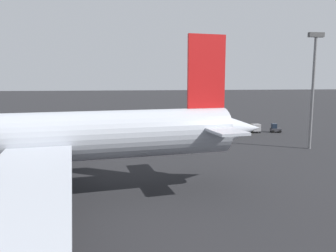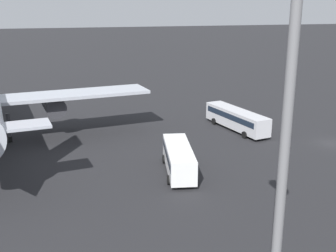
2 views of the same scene
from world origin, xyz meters
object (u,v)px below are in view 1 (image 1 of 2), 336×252
(cargo_cart_yellow, at_px, (244,128))
(cargo_cart_red, at_px, (217,129))
(airplane, at_px, (24,140))
(shuttle_bus_near, at_px, (93,130))
(cargo_cart_grey, at_px, (256,128))
(baggage_tug, at_px, (275,128))
(cargo_cart_white, at_px, (230,128))
(worker_person, at_px, (146,126))
(shuttle_bus_far, at_px, (167,140))

(cargo_cart_yellow, distance_m, cargo_cart_red, 6.31)
(airplane, bearing_deg, cargo_cart_yellow, -142.51)
(shuttle_bus_near, bearing_deg, cargo_cart_grey, 172.80)
(baggage_tug, height_order, cargo_cart_white, baggage_tug)
(worker_person, bearing_deg, cargo_cart_white, 155.63)
(cargo_cart_yellow, relative_size, cargo_cart_red, 1.00)
(worker_person, height_order, cargo_cart_red, cargo_cart_red)
(shuttle_bus_near, xyz_separation_m, cargo_cart_red, (-27.82, -2.25, -0.66))
(shuttle_bus_near, xyz_separation_m, worker_person, (-12.11, -10.91, -0.98))
(shuttle_bus_far, xyz_separation_m, baggage_tug, (-28.36, -15.51, -0.90))
(baggage_tug, height_order, worker_person, baggage_tug)
(worker_person, xyz_separation_m, cargo_cart_red, (-15.71, 8.66, 0.32))
(worker_person, bearing_deg, cargo_cart_yellow, 158.09)
(cargo_cart_white, bearing_deg, shuttle_bus_near, 4.36)
(shuttle_bus_near, distance_m, baggage_tug, 42.12)
(shuttle_bus_near, relative_size, cargo_cart_white, 6.33)
(shuttle_bus_far, height_order, baggage_tug, shuttle_bus_far)
(cargo_cart_red, bearing_deg, cargo_cart_white, -177.91)
(baggage_tug, relative_size, cargo_cart_white, 1.23)
(baggage_tug, distance_m, cargo_cart_white, 11.08)
(shuttle_bus_near, bearing_deg, cargo_cart_yellow, 172.50)
(airplane, bearing_deg, worker_person, -116.38)
(shuttle_bus_far, xyz_separation_m, cargo_cart_white, (-17.28, -15.63, -0.65))
(worker_person, xyz_separation_m, cargo_cart_grey, (-25.18, 8.48, 0.32))
(shuttle_bus_near, distance_m, cargo_cart_grey, 37.37)
(cargo_cart_grey, height_order, cargo_cart_yellow, same)
(shuttle_bus_near, xyz_separation_m, shuttle_bus_far, (-13.70, 13.27, -0.01))
(shuttle_bus_far, bearing_deg, cargo_cart_red, -121.97)
(worker_person, height_order, cargo_cart_white, cargo_cart_white)
(cargo_cart_white, bearing_deg, worker_person, -24.37)
(shuttle_bus_near, relative_size, cargo_cart_red, 6.33)
(shuttle_bus_near, bearing_deg, shuttle_bus_far, 124.96)
(airplane, height_order, shuttle_bus_far, airplane)
(shuttle_bus_near, xyz_separation_m, baggage_tug, (-42.05, -2.23, -0.91))
(airplane, height_order, worker_person, airplane)
(airplane, distance_m, cargo_cart_white, 52.13)
(airplane, xyz_separation_m, cargo_cart_yellow, (-38.14, -37.97, -5.35))
(shuttle_bus_far, bearing_deg, cargo_cart_yellow, -132.81)
(baggage_tug, distance_m, worker_person, 31.17)
(airplane, distance_m, baggage_tug, 60.07)
(worker_person, bearing_deg, airplane, 71.01)
(cargo_cart_white, bearing_deg, cargo_cart_yellow, 174.36)
(airplane, distance_m, shuttle_bus_far, 29.13)
(shuttle_bus_far, distance_m, cargo_cart_red, 20.99)
(shuttle_bus_near, relative_size, worker_person, 7.57)
(shuttle_bus_near, xyz_separation_m, cargo_cart_grey, (-37.29, -2.43, -0.66))
(airplane, relative_size, cargo_cart_yellow, 25.64)
(shuttle_bus_near, xyz_separation_m, cargo_cart_white, (-30.98, -2.36, -0.66))
(shuttle_bus_far, xyz_separation_m, cargo_cart_red, (-14.12, -15.52, -0.65))
(shuttle_bus_near, relative_size, shuttle_bus_far, 1.27)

